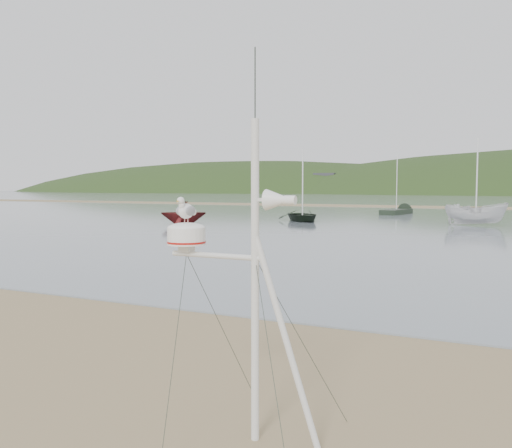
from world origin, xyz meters
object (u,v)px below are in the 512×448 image
at_px(mast_rig, 249,348).
at_px(boat_dark, 303,194).
at_px(sailboat_dark_mid, 402,211).
at_px(boat_red, 183,202).
at_px(boat_white, 476,196).

relative_size(mast_rig, boat_dark, 0.99).
xyz_separation_m(mast_rig, sailboat_dark_mid, (-8.02, 51.87, -0.76)).
relative_size(mast_rig, boat_red, 1.34).
distance_m(boat_red, sailboat_dark_mid, 26.07).
relative_size(mast_rig, boat_white, 1.02).
xyz_separation_m(boat_dark, boat_white, (12.99, 1.15, -0.06)).
xyz_separation_m(boat_dark, sailboat_dark_mid, (4.96, 16.11, -1.96)).
bearing_deg(boat_red, boat_dark, 108.46).
bearing_deg(boat_white, mast_rig, 175.35).
relative_size(boat_red, boat_white, 0.76).
distance_m(mast_rig, boat_red, 34.75).
bearing_deg(sailboat_dark_mid, boat_red, -116.70).
bearing_deg(boat_white, boat_dark, 90.42).
xyz_separation_m(boat_red, boat_white, (19.73, 8.30, 0.51)).
distance_m(boat_red, boat_white, 21.41).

